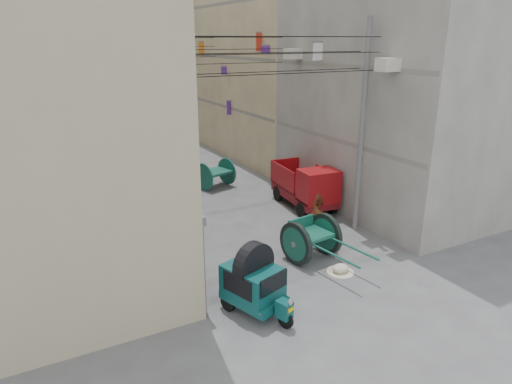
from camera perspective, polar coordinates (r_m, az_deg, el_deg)
ground at (r=12.75m, az=17.09°, el=-16.89°), size 140.00×140.00×0.00m
building_row_left at (r=41.18m, az=-29.33°, el=15.25°), size 8.00×62.00×14.00m
building_row_right at (r=44.10m, az=-7.28°, el=17.44°), size 8.00×62.00×14.00m
end_cap_building at (r=73.46m, az=-22.84°, el=16.64°), size 22.00×10.00×13.00m
shutters_left at (r=18.74m, az=-14.63°, el=0.15°), size 0.18×14.40×2.88m
signboards at (r=29.98m, az=-12.88°, el=10.85°), size 8.22×40.52×5.67m
ac_units at (r=18.64m, az=10.52°, el=18.92°), size 0.70×6.55×3.35m
utility_poles at (r=25.48m, az=-10.08°, el=11.02°), size 7.40×22.20×8.00m
overhead_cables at (r=22.82m, az=-8.33°, el=17.24°), size 7.40×22.52×1.12m
auto_rickshaw at (r=12.72m, az=-0.25°, el=-11.10°), size 1.72×2.32×1.58m
tonga_cart at (r=15.76m, az=6.92°, el=-5.72°), size 1.75×3.44×1.49m
mini_truck at (r=20.15m, az=6.60°, el=0.40°), size 1.96×3.79×2.05m
second_cart at (r=23.30m, az=-5.08°, el=2.34°), size 1.90×1.78×1.39m
feed_sack at (r=15.29m, az=10.51°, el=-9.37°), size 0.56×0.45×0.28m
horse at (r=16.95m, az=8.78°, el=-3.81°), size 1.01×2.03×1.67m
distant_car_white at (r=25.40m, az=-14.28°, el=2.90°), size 2.51×3.88×1.23m
distant_car_grey at (r=37.80m, az=-11.33°, el=8.22°), size 2.03×4.20×1.33m
distant_car_green at (r=47.62m, az=-20.23°, el=9.40°), size 2.78×4.15×1.12m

